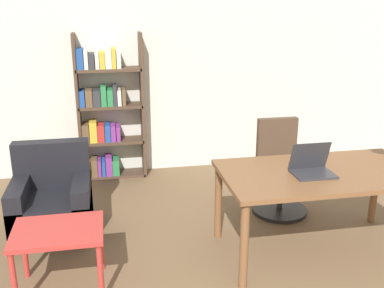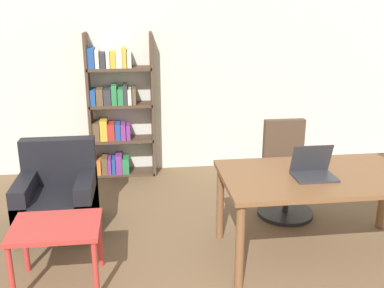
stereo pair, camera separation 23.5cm
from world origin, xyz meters
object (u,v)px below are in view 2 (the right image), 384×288
Objects in this scene: office_chair at (285,176)px; side_table_blue at (56,234)px; laptop at (313,170)px; armchair at (58,200)px; desk at (323,184)px; bookshelf at (116,112)px.

side_table_blue is at bearing -154.67° from office_chair.
laptop reaches higher than armchair.
desk is 2.05× the size of armchair.
armchair is (-2.26, 0.87, -0.55)m from laptop.
desk is 0.19m from laptop.
office_chair is 1.46× the size of side_table_blue.
bookshelf is (-1.80, 1.34, 0.43)m from office_chair.
desk is at bearing 16.96° from laptop.
desk reaches higher than side_table_blue.
laptop reaches higher than side_table_blue.
desk is at bearing 4.36° from side_table_blue.
side_table_blue is (-2.22, -0.17, -0.24)m from desk.
armchair reaches higher than side_table_blue.
side_table_blue is (-2.10, -0.13, -0.38)m from laptop.
office_chair reaches higher than desk.
side_table_blue is 2.44m from bookshelf.
office_chair is at bearing 84.61° from laptop.
laptop is at bearing 3.62° from side_table_blue.
side_table_blue is (-2.19, -1.04, 0.04)m from office_chair.
desk is 2.87m from bookshelf.
desk is 0.96× the size of bookshelf.
desk is at bearing -87.74° from office_chair.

